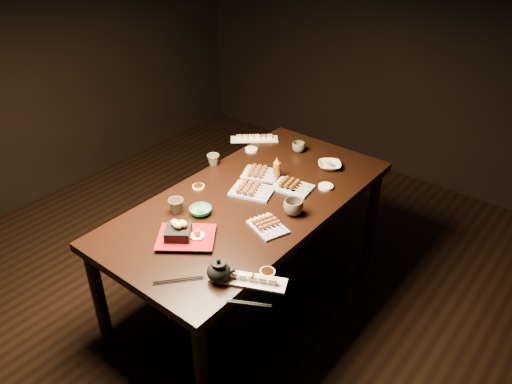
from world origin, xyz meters
The scene contains 23 objects.
ground centered at (0.00, 0.00, 0.00)m, with size 5.00×5.00×0.00m, color black.
dining_table centered at (0.17, 0.40, 0.38)m, with size 0.90×1.80×0.75m, color black.
sushi_platter_near centered at (0.60, -0.16, 0.77)m, with size 0.35×0.10×0.04m, color white, non-canonical shape.
sushi_platter_far centered at (-0.30, 1.01, 0.77)m, with size 0.33×0.09×0.04m, color white, non-canonical shape.
yakitori_plate_center centered at (0.13, 0.45, 0.78)m, with size 0.24×0.17×0.06m, color #828EB6, non-canonical shape.
yakitori_plate_right centered at (0.42, 0.23, 0.78)m, with size 0.20×0.15×0.05m, color #828EB6, non-canonical shape.
yakitori_plate_left centered at (0.05, 0.64, 0.78)m, with size 0.22×0.16×0.06m, color #828EB6, non-canonical shape.
tsukune_plate centered at (0.29, 0.64, 0.78)m, with size 0.22×0.16×0.06m, color #828EB6, non-canonical shape.
edamame_bowl_green centered at (0.05, 0.10, 0.77)m, with size 0.12×0.12×0.04m, color #30926A.
edamame_bowl_cream centered at (0.33, 0.99, 0.77)m, with size 0.14×0.14×0.04m, color beige.
tempura_tray centered at (0.16, -0.11, 0.80)m, with size 0.29×0.23×0.11m, color black, non-canonical shape.
teacup_near_left centered at (-0.07, 0.03, 0.79)m, with size 0.09×0.09×0.08m, color #4C433A.
teacup_mid_right centered at (0.45, 0.42, 0.79)m, with size 0.11×0.11×0.09m, color #4C433A.
teacup_far_left centered at (-0.27, 0.56, 0.79)m, with size 0.08×0.08×0.07m, color #4C433A.
teacup_far_right centered at (0.05, 1.05, 0.78)m, with size 0.09×0.09×0.07m, color #4C433A.
teapot centered at (0.49, -0.23, 0.81)m, with size 0.13×0.13×0.11m, color black, non-canonical shape.
condiment_bottle centered at (0.14, 0.68, 0.82)m, with size 0.05×0.05×0.14m, color brown.
sauce_dish_west centered at (-0.15, 0.29, 0.76)m, with size 0.07×0.07×0.01m, color white.
sauce_dish_east centered at (0.44, 0.77, 0.76)m, with size 0.09×0.09×0.02m, color white.
sauce_dish_se centered at (0.64, -0.06, 0.76)m, with size 0.07×0.07×0.01m, color white.
sauce_dish_nw centered at (-0.21, 0.87, 0.76)m, with size 0.08×0.08×0.01m, color white.
chopsticks_near centered at (0.35, -0.35, 0.75)m, with size 0.23×0.02×0.01m, color black, non-canonical shape.
chopsticks_se centered at (0.69, -0.27, 0.75)m, with size 0.20×0.02×0.01m, color black, non-canonical shape.
Camera 1 is at (1.70, -1.47, 2.30)m, focal length 35.00 mm.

